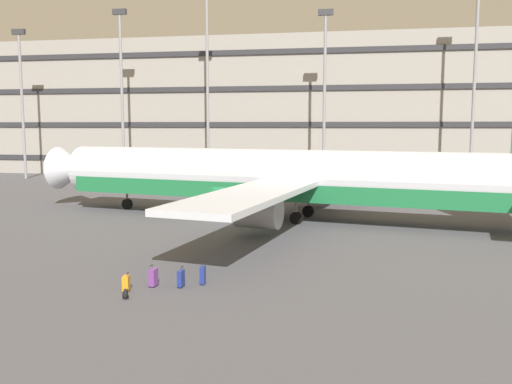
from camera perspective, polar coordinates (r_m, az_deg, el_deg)
ground_plane at (r=41.09m, az=-3.05°, el=-3.05°), size 600.00×600.00×0.00m
terminal_structure at (r=82.74m, az=3.89°, el=8.80°), size 124.88×15.94×19.59m
airliner at (r=41.27m, az=3.50°, el=1.44°), size 43.65×35.49×11.34m
light_mast_far_left at (r=80.07m, az=-23.45°, el=9.58°), size 1.80×0.50×19.84m
light_mast_left at (r=73.23m, az=-13.97°, el=11.07°), size 1.80×0.50×21.89m
light_mast_center_left at (r=69.44m, az=-5.15°, el=12.35°), size 1.80×0.50×23.91m
light_mast_center_right at (r=66.92m, az=7.24°, el=11.18°), size 1.80×0.50×20.88m
light_mast_right at (r=68.31m, az=22.09°, el=12.48°), size 1.80×0.50×25.11m
suitcase_laid_flat at (r=24.89m, az=-10.76°, el=-8.80°), size 0.30×0.48×0.97m
suitcase_upright at (r=24.43m, az=-13.52°, el=-9.31°), size 0.33×0.47×0.84m
suitcase_silver at (r=24.60m, az=-7.91°, el=-8.97°), size 0.23×0.48×0.94m
suitcase_large at (r=24.88m, az=-5.62°, el=-8.67°), size 0.23×0.41×1.01m
backpack_navy at (r=23.43m, az=-13.61°, el=-10.42°), size 0.34×0.38×0.50m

